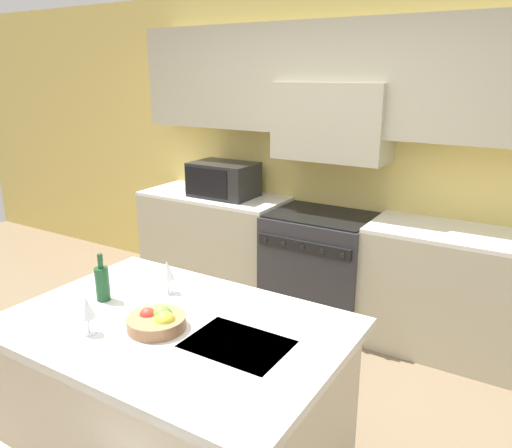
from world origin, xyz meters
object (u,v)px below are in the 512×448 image
range_stove (320,267)px  fruit_bowl (158,321)px  wine_glass_near (87,309)px  wine_bottle (102,283)px  wine_glass_far (167,271)px  microwave (224,179)px

range_stove → fruit_bowl: (0.12, -2.08, 0.47)m
range_stove → wine_glass_near: size_ratio=5.12×
wine_bottle → wine_glass_far: wine_bottle is taller
wine_glass_far → wine_bottle: bearing=-133.3°
range_stove → wine_glass_far: (-0.10, -1.76, 0.56)m
wine_glass_far → fruit_bowl: size_ratio=0.67×
range_stove → wine_bottle: 2.10m
range_stove → fruit_bowl: 2.14m
range_stove → fruit_bowl: bearing=-86.8°
wine_bottle → fruit_bowl: size_ratio=0.93×
microwave → wine_glass_far: size_ratio=3.20×
microwave → fruit_bowl: microwave is taller
range_stove → microwave: (-0.99, 0.02, 0.64)m
range_stove → wine_glass_near: 2.35m
wine_glass_near → wine_glass_far: size_ratio=1.00×
wine_bottle → microwave: bearing=108.1°
microwave → wine_glass_far: bearing=-63.6°
wine_glass_near → wine_glass_far: bearing=88.4°
range_stove → microwave: bearing=178.9°
microwave → wine_bottle: (0.66, -2.02, -0.10)m
range_stove → fruit_bowl: fruit_bowl is taller
range_stove → wine_glass_near: wine_glass_near is taller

